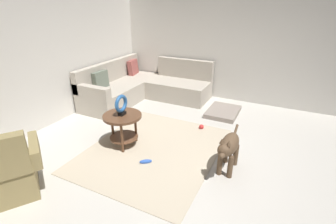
{
  "coord_description": "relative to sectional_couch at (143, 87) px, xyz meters",
  "views": [
    {
      "loc": [
        -2.7,
        -0.96,
        2.12
      ],
      "look_at": [
        0.45,
        0.6,
        0.55
      ],
      "focal_mm": 26.25,
      "sensor_mm": 36.0,
      "label": 1
    }
  ],
  "objects": [
    {
      "name": "ground_plane",
      "position": [
        -1.99,
        -2.02,
        -0.34
      ],
      "size": [
        6.0,
        6.0,
        0.1
      ],
      "primitive_type": "cube",
      "color": "beige"
    },
    {
      "name": "wall_back",
      "position": [
        -1.99,
        0.92,
        1.06
      ],
      "size": [
        6.0,
        0.12,
        2.7
      ],
      "primitive_type": "cube",
      "color": "silver",
      "rests_on": "ground_plane"
    },
    {
      "name": "wall_right",
      "position": [
        0.95,
        -2.02,
        1.06
      ],
      "size": [
        0.12,
        6.0,
        2.7
      ],
      "primitive_type": "cube",
      "color": "silver",
      "rests_on": "ground_plane"
    },
    {
      "name": "area_rug",
      "position": [
        -1.84,
        -1.32,
        -0.28
      ],
      "size": [
        2.3,
        1.9,
        0.01
      ],
      "primitive_type": "cube",
      "color": "#BCAD93",
      "rests_on": "ground_plane"
    },
    {
      "name": "sectional_couch",
      "position": [
        0.0,
        0.0,
        0.0
      ],
      "size": [
        2.2,
        2.25,
        0.88
      ],
      "color": "#B2A899",
      "rests_on": "ground_plane"
    },
    {
      "name": "armchair",
      "position": [
        -3.47,
        -0.28,
        0.03
      ],
      "size": [
        1.0,
        0.95,
        0.88
      ],
      "rotation": [
        0.0,
        0.0,
        -0.6
      ],
      "color": "olive",
      "rests_on": "ground_plane"
    },
    {
      "name": "side_table",
      "position": [
        -1.93,
        -0.83,
        0.13
      ],
      "size": [
        0.6,
        0.6,
        0.54
      ],
      "color": "brown",
      "rests_on": "ground_plane"
    },
    {
      "name": "torus_sculpture",
      "position": [
        -1.93,
        -0.83,
        0.42
      ],
      "size": [
        0.28,
        0.08,
        0.33
      ],
      "color": "black",
      "rests_on": "side_table"
    },
    {
      "name": "dog_bed_mat",
      "position": [
        -0.01,
        -1.94,
        -0.24
      ],
      "size": [
        0.8,
        0.6,
        0.09
      ],
      "primitive_type": "cube",
      "color": "gray",
      "rests_on": "ground_plane"
    },
    {
      "name": "dog",
      "position": [
        -1.85,
        -2.47,
        0.09
      ],
      "size": [
        0.85,
        0.23,
        0.63
      ],
      "rotation": [
        0.0,
        0.0,
        1.56
      ],
      "color": "brown",
      "rests_on": "ground_plane"
    },
    {
      "name": "dog_toy_ball",
      "position": [
        -0.85,
        -1.76,
        -0.25
      ],
      "size": [
        0.09,
        0.09,
        0.09
      ],
      "primitive_type": "sphere",
      "color": "red",
      "rests_on": "ground_plane"
    },
    {
      "name": "dog_toy_bone",
      "position": [
        -2.2,
        -1.39,
        -0.26
      ],
      "size": [
        0.16,
        0.18,
        0.06
      ],
      "primitive_type": "ellipsoid",
      "rotation": [
        0.0,
        0.0,
        2.21
      ],
      "color": "blue",
      "rests_on": "ground_plane"
    }
  ]
}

